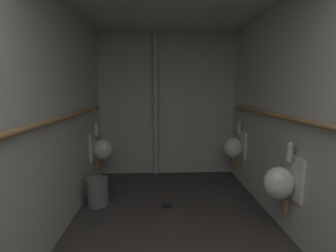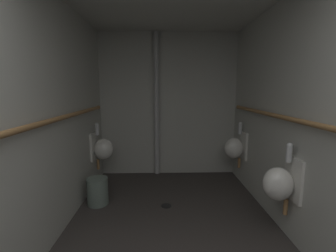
{
  "view_description": "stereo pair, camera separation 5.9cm",
  "coord_description": "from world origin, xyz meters",
  "px_view_note": "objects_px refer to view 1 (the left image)",
  "views": [
    {
      "loc": [
        -0.18,
        -0.23,
        1.55
      ],
      "look_at": [
        -0.03,
        3.0,
        1.04
      ],
      "focal_mm": 24.85,
      "sensor_mm": 36.0,
      "label": 1
    },
    {
      "loc": [
        -0.12,
        -0.23,
        1.55
      ],
      "look_at": [
        -0.03,
        3.0,
        1.04
      ],
      "focal_mm": 24.85,
      "sensor_mm": 36.0,
      "label": 2
    }
  ],
  "objects_px": {
    "urinal_right_mid": "(281,182)",
    "standpipe_back_wall": "(156,106)",
    "urinal_left_mid": "(102,149)",
    "urinal_right_far": "(234,147)",
    "floor_drain": "(167,206)",
    "waste_bin": "(98,192)"
  },
  "relations": [
    {
      "from": "waste_bin",
      "to": "urinal_right_far",
      "type": "bearing_deg",
      "value": 16.9
    },
    {
      "from": "standpipe_back_wall",
      "to": "urinal_left_mid",
      "type": "bearing_deg",
      "value": -150.94
    },
    {
      "from": "urinal_right_far",
      "to": "waste_bin",
      "type": "height_order",
      "value": "urinal_right_far"
    },
    {
      "from": "urinal_right_far",
      "to": "floor_drain",
      "type": "bearing_deg",
      "value": -147.85
    },
    {
      "from": "urinal_left_mid",
      "to": "urinal_right_far",
      "type": "xyz_separation_m",
      "value": [
        2.14,
        0.01,
        0.0
      ]
    },
    {
      "from": "urinal_right_mid",
      "to": "waste_bin",
      "type": "distance_m",
      "value": 2.26
    },
    {
      "from": "floor_drain",
      "to": "urinal_right_far",
      "type": "bearing_deg",
      "value": 32.15
    },
    {
      "from": "standpipe_back_wall",
      "to": "waste_bin",
      "type": "relative_size",
      "value": 6.8
    },
    {
      "from": "urinal_right_far",
      "to": "standpipe_back_wall",
      "type": "bearing_deg",
      "value": 159.85
    },
    {
      "from": "urinal_right_mid",
      "to": "standpipe_back_wall",
      "type": "xyz_separation_m",
      "value": [
        -1.28,
        1.91,
        0.65
      ]
    },
    {
      "from": "urinal_right_far",
      "to": "floor_drain",
      "type": "distance_m",
      "value": 1.47
    },
    {
      "from": "floor_drain",
      "to": "urinal_right_mid",
      "type": "bearing_deg",
      "value": -32.97
    },
    {
      "from": "urinal_left_mid",
      "to": "urinal_right_far",
      "type": "height_order",
      "value": "same"
    },
    {
      "from": "urinal_right_far",
      "to": "standpipe_back_wall",
      "type": "height_order",
      "value": "standpipe_back_wall"
    },
    {
      "from": "urinal_right_mid",
      "to": "urinal_right_far",
      "type": "distance_m",
      "value": 1.44
    },
    {
      "from": "standpipe_back_wall",
      "to": "waste_bin",
      "type": "xyz_separation_m",
      "value": [
        -0.79,
        -1.1,
        -1.09
      ]
    },
    {
      "from": "standpipe_back_wall",
      "to": "floor_drain",
      "type": "height_order",
      "value": "standpipe_back_wall"
    },
    {
      "from": "standpipe_back_wall",
      "to": "urinal_right_mid",
      "type": "bearing_deg",
      "value": -56.26
    },
    {
      "from": "urinal_right_mid",
      "to": "standpipe_back_wall",
      "type": "relative_size",
      "value": 0.3
    },
    {
      "from": "urinal_left_mid",
      "to": "urinal_right_far",
      "type": "relative_size",
      "value": 1.0
    },
    {
      "from": "urinal_right_mid",
      "to": "waste_bin",
      "type": "xyz_separation_m",
      "value": [
        -2.06,
        0.82,
        -0.44
      ]
    },
    {
      "from": "urinal_right_far",
      "to": "floor_drain",
      "type": "relative_size",
      "value": 5.39
    }
  ]
}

